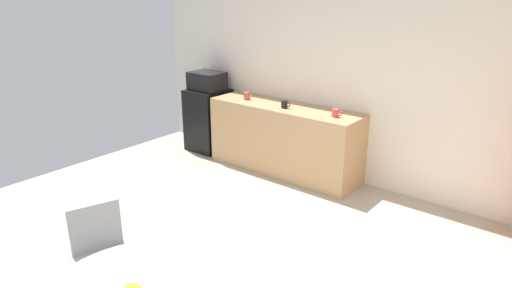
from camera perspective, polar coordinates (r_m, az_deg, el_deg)
ground_plane at (r=3.95m, az=-12.53°, el=-17.37°), size 6.00×6.00×0.00m
wall_back at (r=5.61m, az=11.09°, el=8.49°), size 6.00×0.10×2.60m
counter_block at (r=5.85m, az=3.60°, el=0.64°), size 2.08×0.60×0.90m
mini_fridge at (r=6.70m, az=-6.12°, el=3.11°), size 0.54×0.54×0.91m
microwave at (r=6.56m, az=-6.30°, el=8.03°), size 0.48×0.38×0.26m
chair_gray at (r=3.57m, az=-19.31°, el=-12.27°), size 0.53×0.53×0.83m
mug_white at (r=5.60m, az=3.68°, el=5.10°), size 0.13×0.08×0.09m
mug_green at (r=5.28m, az=10.16°, el=3.95°), size 0.13×0.08×0.09m
mug_red at (r=6.03m, az=-1.19°, el=6.19°), size 0.13×0.08×0.09m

